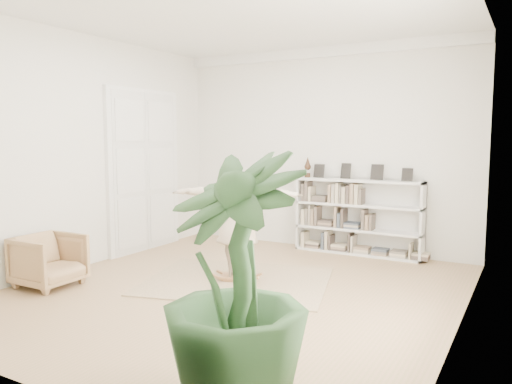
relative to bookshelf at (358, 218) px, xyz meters
The scene contains 9 objects.
floor 2.98m from the bookshelf, 104.79° to the right, with size 6.00×6.00×0.00m, color #977C4E.
room_shell 2.97m from the bookshelf, behind, with size 6.00×6.00×6.00m.
doors 3.84m from the bookshelf, 156.24° to the right, with size 0.09×1.78×2.92m.
bookshelf is the anchor object (origin of this frame).
armchair 4.95m from the bookshelf, 128.01° to the right, with size 0.76×0.78×0.71m, color tan.
rug 2.70m from the bookshelf, 110.95° to the right, with size 2.50×2.00×0.02m, color tan.
rocker_board 2.69m from the bookshelf, 110.95° to the right, with size 0.52×0.39×0.10m.
person 2.64m from the bookshelf, 110.95° to the right, with size 1.85×0.50×1.50m, color #C2AD91.
houseplant 5.34m from the bookshelf, 81.67° to the right, with size 1.07×1.07×1.92m, color #2A4F27.
Camera 1 is at (3.38, -5.46, 2.01)m, focal length 35.00 mm.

